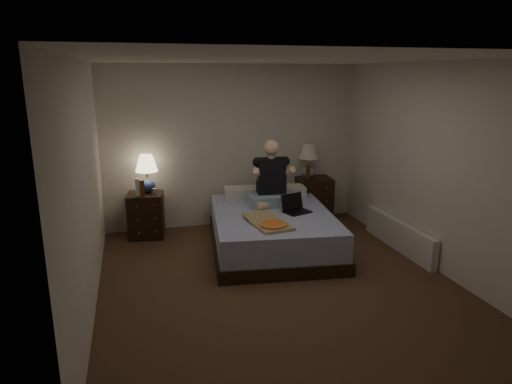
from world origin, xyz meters
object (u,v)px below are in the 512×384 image
object	(u,v)px
beer_bottle_left	(142,188)
pizza_box	(274,225)
bed	(272,230)
water_bottle	(138,187)
beer_bottle_right	(308,173)
nightstand_right	(313,199)
person	(272,173)
laptop	(297,204)
lamp_left	(147,174)
soda_can	(155,192)
nightstand_left	(146,215)
lamp_right	(309,161)
radiator	(399,235)

from	to	relation	value
beer_bottle_left	pizza_box	bearing A→B (deg)	-44.62
bed	pizza_box	world-z (taller)	pizza_box
water_bottle	pizza_box	world-z (taller)	water_bottle
beer_bottle_left	beer_bottle_right	size ratio (longest dim) A/B	1.00
bed	nightstand_right	xyz separation A→B (m)	(1.03, 1.05, 0.10)
person	laptop	size ratio (longest dim) A/B	2.74
lamp_left	soda_can	xyz separation A→B (m)	(0.09, -0.18, -0.23)
nightstand_right	lamp_left	bearing A→B (deg)	-174.70
soda_can	person	world-z (taller)	person
bed	laptop	xyz separation A→B (m)	(0.32, -0.11, 0.38)
nightstand_left	laptop	xyz separation A→B (m)	(1.97, -1.06, 0.32)
lamp_right	water_bottle	xyz separation A→B (m)	(-2.68, -0.18, -0.21)
water_bottle	nightstand_left	bearing A→B (deg)	40.29
bed	lamp_left	xyz separation A→B (m)	(-1.61, 1.02, 0.67)
lamp_right	lamp_left	bearing A→B (deg)	-179.30
nightstand_right	beer_bottle_left	world-z (taller)	beer_bottle_left
nightstand_left	beer_bottle_right	xyz separation A→B (m)	(2.53, -0.01, 0.50)
bed	pizza_box	bearing A→B (deg)	-98.95
radiator	person	bearing A→B (deg)	151.95
nightstand_left	soda_can	bearing A→B (deg)	-31.22
laptop	nightstand_right	bearing A→B (deg)	38.94
bed	beer_bottle_right	xyz separation A→B (m)	(0.88, 0.94, 0.57)
soda_can	lamp_right	bearing A→B (deg)	4.87
beer_bottle_left	laptop	world-z (taller)	beer_bottle_left
laptop	pizza_box	size ratio (longest dim) A/B	0.45
soda_can	nightstand_right	bearing A→B (deg)	4.68
laptop	pizza_box	distance (m)	0.74
nightstand_left	soda_can	world-z (taller)	soda_can
bed	nightstand_right	world-z (taller)	nightstand_right
beer_bottle_left	water_bottle	bearing A→B (deg)	153.05
beer_bottle_right	radiator	world-z (taller)	beer_bottle_right
bed	soda_can	world-z (taller)	soda_can
soda_can	beer_bottle_left	bearing A→B (deg)	179.57
pizza_box	person	bearing A→B (deg)	65.71
nightstand_left	water_bottle	size ratio (longest dim) A/B	2.61
bed	radiator	size ratio (longest dim) A/B	1.31
lamp_right	beer_bottle_right	xyz separation A→B (m)	(-0.05, -0.11, -0.17)
lamp_right	pizza_box	world-z (taller)	lamp_right
soda_can	laptop	size ratio (longest dim) A/B	0.29
lamp_left	water_bottle	bearing A→B (deg)	-134.48
lamp_left	beer_bottle_left	distance (m)	0.25
nightstand_left	beer_bottle_left	distance (m)	0.46
water_bottle	beer_bottle_right	size ratio (longest dim) A/B	1.09
bed	soda_can	xyz separation A→B (m)	(-1.52, 0.84, 0.44)
soda_can	pizza_box	distance (m)	1.99
lamp_left	radiator	xyz separation A→B (m)	(3.28, -1.51, -0.73)
lamp_right	beer_bottle_right	world-z (taller)	lamp_right
lamp_right	water_bottle	distance (m)	2.69
lamp_right	beer_bottle_left	xyz separation A→B (m)	(-2.62, -0.21, -0.22)
beer_bottle_right	pizza_box	distance (m)	1.92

